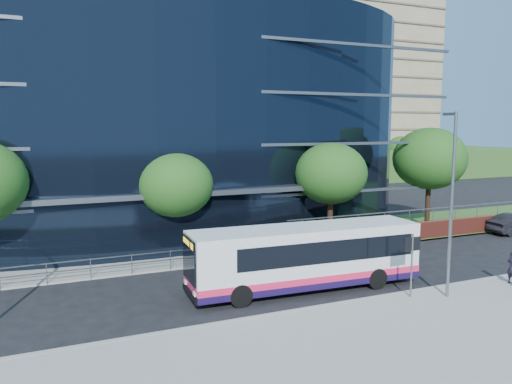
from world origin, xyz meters
name	(u,v)px	position (x,y,z in m)	size (l,w,h in m)	color
ground	(302,303)	(0.00, 0.00, 0.00)	(200.00, 200.00, 0.00)	black
pavement_near	(373,348)	(0.00, -5.00, 0.07)	(80.00, 8.00, 0.15)	gray
kerb	(314,309)	(0.00, -1.00, 0.08)	(80.00, 0.25, 0.16)	gray
yellow_line_outer	(311,309)	(0.00, -0.80, 0.01)	(80.00, 0.08, 0.01)	gold
yellow_line_inner	(309,308)	(0.00, -0.65, 0.01)	(80.00, 0.08, 0.01)	gold
far_forecourt	(120,256)	(-6.00, 11.00, 0.05)	(50.00, 8.00, 0.10)	gray
grass_verge	(494,218)	(24.00, 11.00, 0.06)	(36.00, 8.00, 0.12)	#2D511E
glass_office	(124,120)	(-4.00, 20.85, 8.00)	(44.00, 23.10, 16.00)	black
retaining_wall	(497,223)	(20.00, 7.30, 0.61)	(34.00, 0.40, 2.11)	maroon
guard_railings	(90,264)	(-8.00, 7.00, 0.82)	(24.00, 0.05, 1.10)	slate
apartment_block	(305,105)	(32.00, 57.21, 11.11)	(60.00, 42.00, 30.00)	#2D511E
street_sign	(412,252)	(4.50, -1.59, 2.15)	(0.85, 0.09, 2.80)	slate
tree_far_b	(176,185)	(-3.00, 9.50, 4.21)	(4.29, 4.29, 6.05)	black
tree_far_c	(331,174)	(7.00, 9.00, 4.54)	(4.62, 4.62, 6.51)	black
tree_far_d	(430,159)	(16.00, 10.00, 5.19)	(5.28, 5.28, 7.44)	black
tree_dist_e	(315,149)	(24.00, 40.00, 4.54)	(4.62, 4.62, 6.51)	black
tree_dist_f	(401,148)	(40.00, 42.00, 4.21)	(4.29, 4.29, 6.05)	black
streetlight_east	(451,199)	(6.00, -2.17, 4.44)	(0.15, 0.77, 8.00)	slate
city_bus	(307,256)	(1.10, 1.52, 1.57)	(11.06, 3.05, 2.96)	silver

